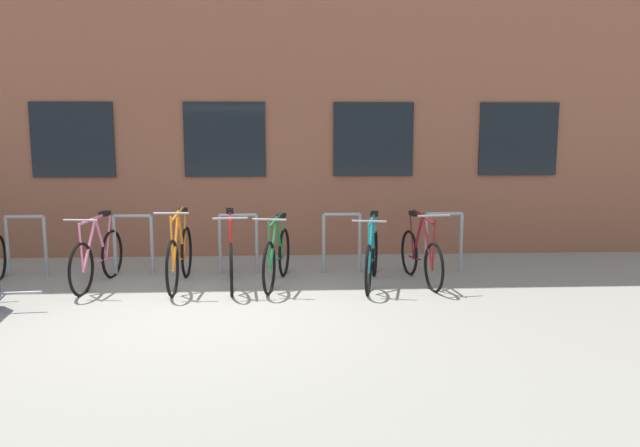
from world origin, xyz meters
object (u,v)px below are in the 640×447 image
bicycle_pink (97,258)px  bicycle_green (277,256)px  bicycle_teal (372,257)px  bicycle_red (231,257)px  bicycle_maroon (421,256)px  bicycle_orange (180,256)px

bicycle_pink → bicycle_green: same height
bicycle_teal → bicycle_pink: bearing=178.3°
bicycle_red → bicycle_maroon: (2.59, 0.01, -0.01)m
bicycle_red → bicycle_green: bicycle_red is taller
bicycle_pink → bicycle_maroon: 4.38m
bicycle_pink → bicycle_teal: (3.69, -0.11, -0.01)m
bicycle_green → bicycle_maroon: 1.97m
bicycle_pink → bicycle_red: bicycle_red is taller
bicycle_teal → bicycle_green: (-1.28, 0.07, 0.01)m
bicycle_red → bicycle_teal: (1.91, -0.05, -0.01)m
bicycle_green → bicycle_teal: bearing=-3.2°
bicycle_orange → bicycle_green: size_ratio=1.04×
bicycle_red → bicycle_orange: (-0.68, 0.01, 0.02)m
bicycle_maroon → bicycle_pink: bearing=179.4°
bicycle_red → bicycle_teal: bicycle_red is taller
bicycle_orange → bicycle_teal: bearing=-1.3°
bicycle_red → bicycle_maroon: bicycle_maroon is taller
bicycle_pink → bicycle_maroon: (4.38, -0.05, -0.01)m
bicycle_red → bicycle_orange: bearing=179.3°
bicycle_red → bicycle_green: bearing=2.0°
bicycle_maroon → bicycle_red: bearing=-179.8°
bicycle_maroon → bicycle_orange: bearing=180.0°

